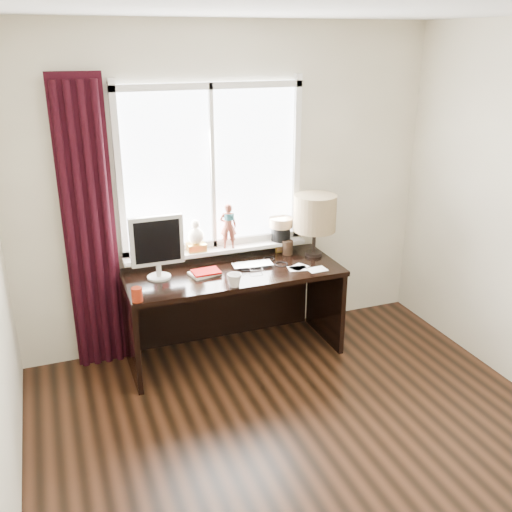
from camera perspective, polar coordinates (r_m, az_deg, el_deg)
name	(u,v)px	position (r m, az deg, el deg)	size (l,w,h in m)	color
floor	(339,484)	(3.65, 8.27, -21.63)	(3.50, 4.00, 0.00)	#381E11
ceiling	(370,2)	(2.70, 11.36, 23.61)	(3.50, 4.00, 0.00)	white
wall_back	(229,190)	(4.68, -2.69, 6.59)	(3.50, 2.60, 0.00)	#C0B59A
laptop	(253,265)	(4.55, -0.32, -0.91)	(0.32, 0.21, 0.03)	silver
mug	(234,280)	(4.18, -2.17, -2.39)	(0.11, 0.10, 0.11)	white
red_cup	(137,295)	(4.03, -11.81, -3.79)	(0.08, 0.08, 0.10)	maroon
window	(215,193)	(4.59, -4.15, 6.34)	(1.52, 0.20, 1.40)	white
curtain	(90,231)	(4.43, -16.31, 2.46)	(0.38, 0.09, 2.25)	black
desk	(230,294)	(4.67, -2.65, -3.79)	(1.70, 0.70, 0.75)	black
monitor	(157,244)	(4.31, -9.87, 1.24)	(0.40, 0.18, 0.49)	beige
notebook_stack	(205,273)	(4.42, -5.11, -1.67)	(0.25, 0.20, 0.03)	beige
brush_holder	(288,247)	(4.81, 3.18, 0.88)	(0.09, 0.09, 0.25)	black
icon_frame	(281,245)	(4.84, 2.50, 1.10)	(0.10, 0.03, 0.13)	gold
table_lamp	(315,214)	(4.70, 5.92, 4.22)	(0.35, 0.35, 0.52)	black
loose_papers	(304,268)	(4.53, 4.87, -1.24)	(0.29, 0.24, 0.00)	white
desk_cables	(263,265)	(4.59, 0.74, -0.86)	(0.44, 0.27, 0.01)	black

